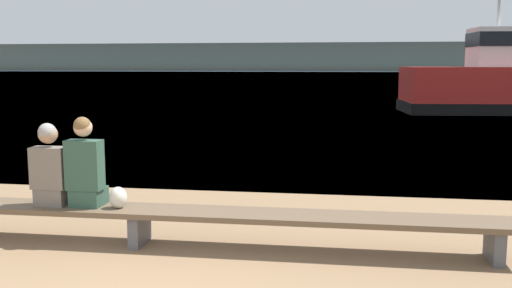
% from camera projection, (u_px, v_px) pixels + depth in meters
% --- Properties ---
extents(water_surface, '(240.00, 240.00, 0.00)m').
position_uv_depth(water_surface, '(333.00, 74.00, 126.89)').
color(water_surface, '#5684A3').
rests_on(water_surface, ground).
extents(far_shoreline, '(600.00, 12.00, 8.80)m').
position_uv_depth(far_shoreline, '(336.00, 57.00, 180.99)').
color(far_shoreline, '#4C4C42').
rests_on(far_shoreline, ground).
extents(bench_main, '(8.42, 0.55, 0.43)m').
position_uv_depth(bench_main, '(139.00, 214.00, 6.55)').
color(bench_main, brown).
rests_on(bench_main, ground).
extents(person_left, '(0.40, 0.38, 0.97)m').
position_uv_depth(person_left, '(51.00, 168.00, 6.64)').
color(person_left, '#70665B').
rests_on(person_left, bench_main).
extents(person_right, '(0.40, 0.37, 1.05)m').
position_uv_depth(person_right, '(85.00, 167.00, 6.57)').
color(person_right, '#2D4C3D').
rests_on(person_right, bench_main).
extents(shopping_bag, '(0.20, 0.20, 0.25)m').
position_uv_depth(shopping_bag, '(118.00, 197.00, 6.54)').
color(shopping_bag, beige).
rests_on(shopping_bag, bench_main).
extents(tugboat_red, '(7.76, 3.99, 5.75)m').
position_uv_depth(tugboat_red, '(493.00, 86.00, 24.50)').
color(tugboat_red, red).
rests_on(tugboat_red, water_surface).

